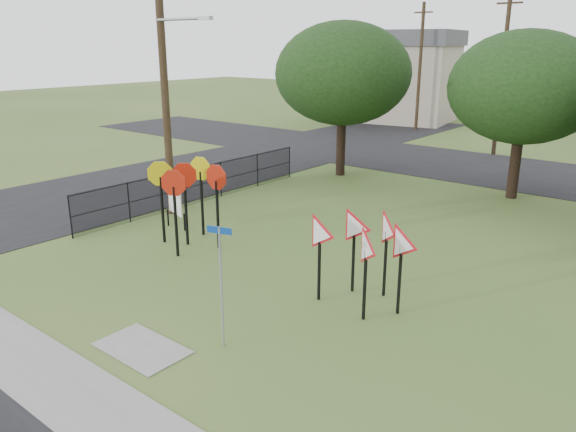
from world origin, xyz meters
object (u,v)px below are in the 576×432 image
object	(u,v)px
street_name_sign	(221,279)
yield_sign_cluster	(365,240)
stop_sign_cluster	(187,185)
info_board	(175,204)

from	to	relation	value
street_name_sign	yield_sign_cluster	world-z (taller)	street_name_sign
stop_sign_cluster	street_name_sign	bearing A→B (deg)	-35.32
street_name_sign	info_board	world-z (taller)	street_name_sign
yield_sign_cluster	info_board	xyz separation A→B (m)	(-8.26, 0.97, -0.80)
street_name_sign	stop_sign_cluster	xyz separation A→B (m)	(-5.37, 3.80, 0.42)
stop_sign_cluster	yield_sign_cluster	size ratio (longest dim) A/B	0.93
stop_sign_cluster	info_board	xyz separation A→B (m)	(-1.68, 0.82, -1.11)
street_name_sign	yield_sign_cluster	xyz separation A→B (m)	(1.22, 3.66, 0.12)
street_name_sign	info_board	distance (m)	8.46
street_name_sign	info_board	xyz separation A→B (m)	(-7.04, 4.63, -0.68)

